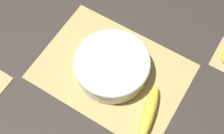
{
  "coord_description": "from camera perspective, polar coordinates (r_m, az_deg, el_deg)",
  "views": [
    {
      "loc": [
        0.23,
        -0.38,
        0.92
      ],
      "look_at": [
        0.0,
        0.0,
        0.03
      ],
      "focal_mm": 50.0,
      "sensor_mm": 36.0,
      "label": 1
    }
  ],
  "objects": [
    {
      "name": "bamboo_mat_center",
      "position": [
        1.02,
        -0.0,
        -0.78
      ],
      "size": [
        0.48,
        0.34,
        0.01
      ],
      "color": "tan",
      "rests_on": "ground_plane"
    },
    {
      "name": "ground_plane",
      "position": [
        1.03,
        -0.0,
        -0.85
      ],
      "size": [
        6.0,
        6.0,
        0.0
      ],
      "primitive_type": "plane",
      "color": "#2D2823"
    },
    {
      "name": "fruit_salad_bowl",
      "position": [
        0.98,
        0.03,
        0.3
      ],
      "size": [
        0.24,
        0.24,
        0.07
      ],
      "color": "silver",
      "rests_on": "bamboo_mat_center"
    },
    {
      "name": "whole_banana",
      "position": [
        0.95,
        6.73,
        -8.37
      ],
      "size": [
        0.08,
        0.18,
        0.04
      ],
      "color": "yellow",
      "rests_on": "bamboo_mat_center"
    }
  ]
}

